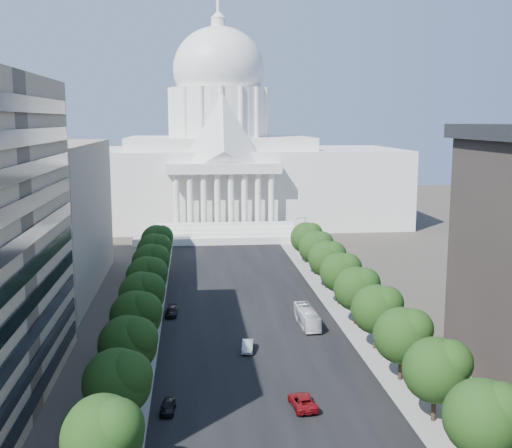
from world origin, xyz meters
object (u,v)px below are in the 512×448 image
object	(u,v)px
car_red	(303,402)
city_bus	(307,317)
car_silver	(248,346)
car_dark_b	(171,312)
car_dark_a	(168,407)

from	to	relation	value
car_red	city_bus	world-z (taller)	city_bus
car_silver	car_red	bearing A→B (deg)	-68.58
car_silver	car_dark_b	xyz separation A→B (m)	(-12.00, 19.03, -0.03)
car_silver	car_dark_b	size ratio (longest dim) A/B	0.91
car_dark_b	car_silver	bearing A→B (deg)	-55.70
car_dark_a	city_bus	world-z (taller)	city_bus
car_dark_b	city_bus	bearing A→B (deg)	-16.75
city_bus	car_red	bearing A→B (deg)	-102.95
car_dark_a	car_red	distance (m)	16.23
car_red	car_dark_b	world-z (taller)	car_red
city_bus	car_dark_a	bearing A→B (deg)	-127.89
car_silver	car_dark_b	distance (m)	22.50
car_dark_a	city_bus	distance (m)	37.96
car_dark_a	car_red	size ratio (longest dim) A/B	0.73
car_dark_a	car_silver	distance (m)	22.52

